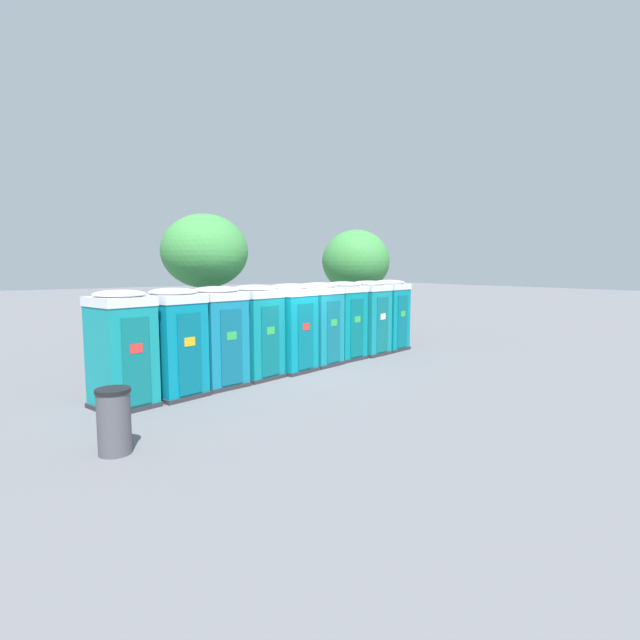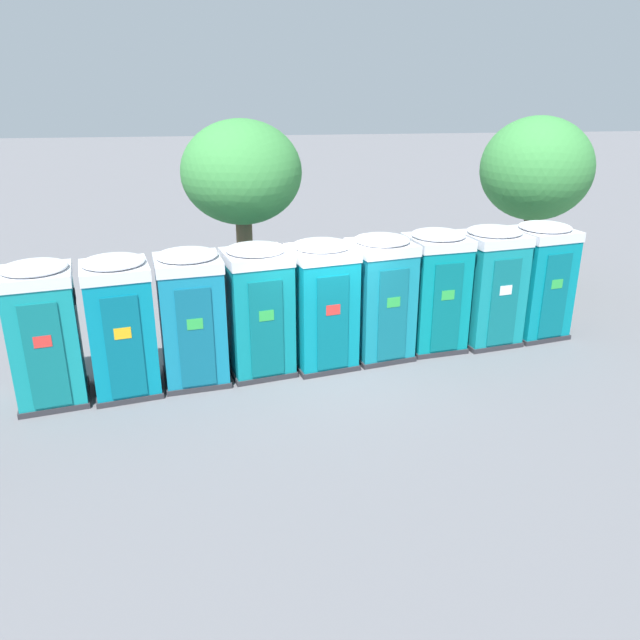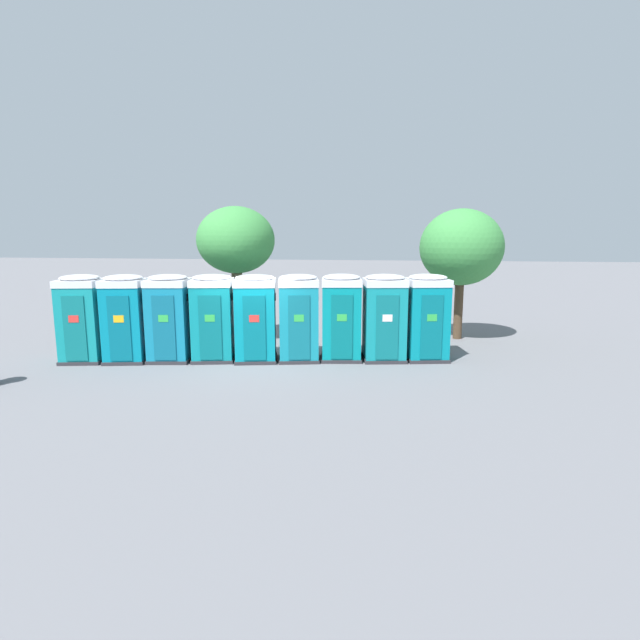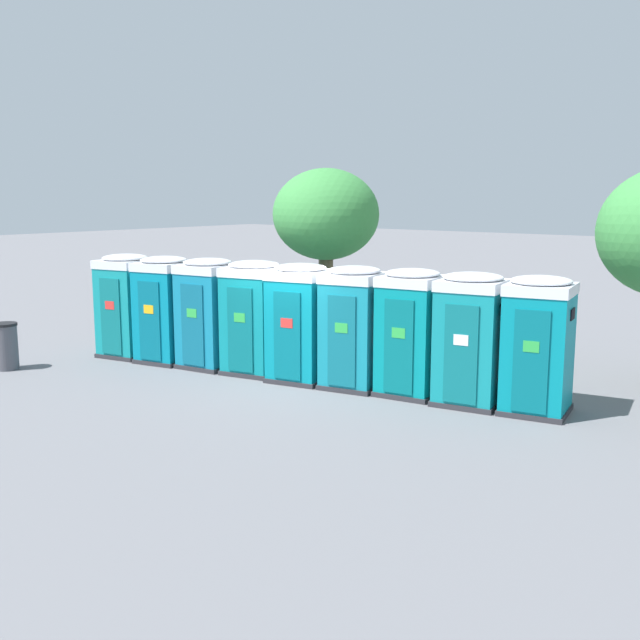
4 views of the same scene
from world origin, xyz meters
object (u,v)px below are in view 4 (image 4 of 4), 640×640
Objects in this scene: portapotty_1 at (165,309)px; portapotty_7 at (471,338)px; portapotty_3 at (254,317)px; trash_can at (6,346)px; portapotty_4 at (300,322)px; portapotty_6 at (411,332)px; portapotty_8 at (538,345)px; portapotty_5 at (354,327)px; portapotty_2 at (209,313)px; street_tree_1 at (326,216)px; portapotty_0 at (127,305)px.

portapotty_7 is (7.43, 1.28, -0.00)m from portapotty_1.
portapotty_3 is 5.79m from trash_can.
portapotty_7 is at bearing 9.94° from portapotty_4.
portapotty_6 is 1.00× the size of portapotty_8.
portapotty_4 is 1.00× the size of portapotty_7.
portapotty_1 is 8.80m from portapotty_8.
portapotty_5 is 2.51m from portapotty_7.
portapotty_6 is at bearing -171.70° from portapotty_8.
portapotty_2 is at bearing -170.58° from portapotty_5.
portapotty_4 is (1.25, 0.13, 0.00)m from portapotty_3.
street_tree_1 is at bearing 53.40° from trash_can.
portapotty_8 is (2.49, 0.36, -0.00)m from portapotty_6.
portapotty_5 is at bearing 10.14° from portapotty_1.
portapotty_8 is at bearing -15.18° from street_tree_1.
portapotty_6 is (3.71, 0.65, 0.00)m from portapotty_3.
portapotty_5 is at bearing 27.69° from trash_can.
portapotty_1 is at bearing -169.86° from portapotty_5.
portapotty_8 is at bearing 9.73° from portapotty_0.
portapotty_5 is 1.00× the size of portapotty_8.
portapotty_1 is 1.00× the size of portapotty_4.
portapotty_3 is 1.00× the size of portapotty_8.
portapotty_8 is at bearing 10.90° from portapotty_7.
portapotty_4 and portapotty_6 have the same top height.
portapotty_3 is 0.55× the size of street_tree_1.
portapotty_3 is (1.24, 0.23, -0.00)m from portapotty_2.
portapotty_5 and portapotty_6 have the same top height.
street_tree_1 is (-5.10, 1.96, 2.16)m from portapotty_7.
trash_can is at bearing -158.04° from portapotty_8.
portapotty_1 is 3.77m from portapotty_4.
portapotty_6 and portapotty_8 have the same top height.
portapotty_2 is 1.00× the size of portapotty_3.
street_tree_1 is (-2.61, 2.35, 2.16)m from portapotty_5.
portapotty_5 is 1.00× the size of portapotty_6.
portapotty_7 is (3.71, 0.65, -0.00)m from portapotty_4.
portapotty_0 is at bearing 70.48° from trash_can.
portapotty_5 is 2.35× the size of trash_can.
portapotty_2 is 1.00× the size of portapotty_5.
portapotty_6 is 9.31m from trash_can.
portapotty_3 and portapotty_4 have the same top height.
portapotty_8 is (1.23, 0.24, 0.00)m from portapotty_7.
portapotty_8 is (6.20, 1.01, 0.00)m from portapotty_3.
portapotty_6 is at bearing 10.57° from portapotty_1.
portapotty_0 is 3.77m from portapotty_3.
street_tree_1 reaches higher than portapotty_2.
portapotty_6 is 4.87m from street_tree_1.
portapotty_3 is (2.46, 0.50, -0.00)m from portapotty_1.
portapotty_2 is 1.00× the size of portapotty_8.
trash_can is at bearing -144.16° from portapotty_3.
portapotty_4 is at bearing 30.56° from trash_can.
portapotty_8 is at bearing 10.18° from portapotty_4.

